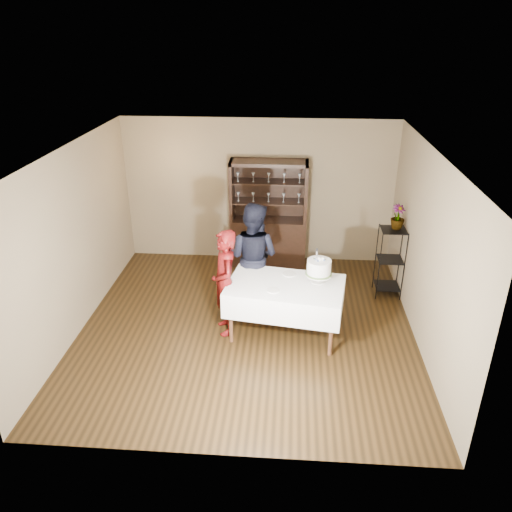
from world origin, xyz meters
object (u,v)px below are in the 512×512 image
object	(u,v)px
woman	(225,283)
cake	(319,268)
man	(253,256)
china_hutch	(268,231)
potted_plant	(398,217)
plant_etagere	(390,259)
cake_table	(285,296)

from	to	relation	value
woman	cake	bearing A→B (deg)	75.80
man	cake	world-z (taller)	man
china_hutch	potted_plant	size ratio (longest dim) A/B	5.00
china_hutch	woman	world-z (taller)	china_hutch
man	cake	bearing A→B (deg)	167.29
man	china_hutch	bearing A→B (deg)	-75.57
china_hutch	plant_etagere	distance (m)	2.33
china_hutch	potted_plant	world-z (taller)	china_hutch
china_hutch	potted_plant	xyz separation A→B (m)	(2.13, -1.01, 0.72)
plant_etagere	woman	size ratio (longest dim) A/B	0.74
woman	potted_plant	distance (m)	3.02
cake_table	potted_plant	xyz separation A→B (m)	(1.76, 1.36, 0.76)
china_hutch	man	bearing A→B (deg)	-95.82
man	potted_plant	xyz separation A→B (m)	(2.29, 0.59, 0.50)
cake_table	man	distance (m)	0.97
woman	man	size ratio (longest dim) A/B	0.91
woman	man	world-z (taller)	man
woman	plant_etagere	bearing A→B (deg)	98.07
plant_etagere	man	xyz separation A→B (m)	(-2.24, -0.55, 0.24)
china_hutch	cake	size ratio (longest dim) A/B	3.73
man	potted_plant	size ratio (longest dim) A/B	4.43
cake	potted_plant	bearing A→B (deg)	43.92
man	potted_plant	world-z (taller)	man
plant_etagere	woman	distance (m)	2.90
cake_table	potted_plant	size ratio (longest dim) A/B	4.46
cake_table	plant_etagere	bearing A→B (deg)	37.57
woman	potted_plant	size ratio (longest dim) A/B	4.04
cake_table	cake	xyz separation A→B (m)	(0.47, 0.12, 0.41)
cake_table	woman	world-z (taller)	woman
cake_table	potted_plant	world-z (taller)	potted_plant
china_hutch	cake_table	world-z (taller)	china_hutch
man	potted_plant	bearing A→B (deg)	-145.22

